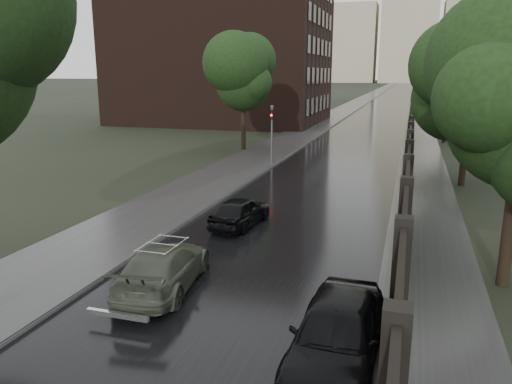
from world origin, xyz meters
name	(u,v)px	position (x,y,z in m)	size (l,w,h in m)	color
road	(401,89)	(0.00, 190.00, 0.01)	(8.00, 420.00, 0.02)	black
sidewalk_left	(384,88)	(-6.00, 190.00, 0.08)	(4.00, 420.00, 0.16)	#2D2D2D
verge_right	(416,89)	(5.50, 190.00, 0.04)	(3.00, 420.00, 0.08)	#2D2D2D
fence_right	(410,142)	(4.60, 32.01, 1.01)	(0.45, 75.72, 2.70)	#383533
tree_left_far	(243,84)	(-8.00, 30.00, 5.24)	(4.25, 4.25, 7.39)	black
tree_right_b	(470,95)	(7.50, 22.00, 4.95)	(4.08, 4.08, 7.01)	black
tree_right_c	(449,86)	(7.50, 40.00, 4.95)	(4.08, 4.08, 7.01)	black
traffic_light	(272,129)	(-4.30, 24.99, 2.40)	(0.16, 0.32, 4.00)	#59595E
brick_building	(223,39)	(-18.00, 52.00, 10.00)	(24.00, 18.00, 20.00)	black
stalinist_tower	(411,13)	(0.00, 300.00, 38.38)	(92.00, 30.00, 159.00)	tan
volga_sedan	(164,267)	(-1.97, 4.84, 0.65)	(1.83, 4.50, 1.31)	#434A3B
hatchback_left	(240,211)	(-1.81, 11.21, 0.62)	(1.46, 3.62, 1.23)	black
car_right_near	(337,333)	(3.40, 2.38, 0.77)	(1.82, 4.52, 1.54)	black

